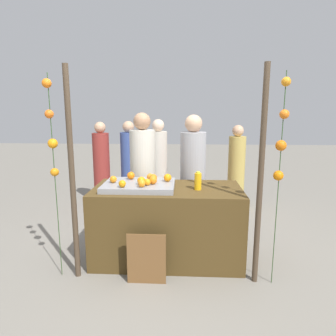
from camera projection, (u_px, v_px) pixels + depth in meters
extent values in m
plane|color=gray|center=(167.00, 257.00, 3.56)|extent=(24.00, 24.00, 0.00)
cube|color=#4C3819|center=(167.00, 223.00, 3.48)|extent=(1.69, 0.82, 0.86)
cube|color=gray|center=(139.00, 185.00, 3.38)|extent=(0.80, 0.58, 0.06)
sphere|color=orange|center=(141.00, 181.00, 3.28)|extent=(0.09, 0.09, 0.09)
sphere|color=orange|center=(131.00, 175.00, 3.55)|extent=(0.09, 0.09, 0.09)
sphere|color=orange|center=(122.00, 184.00, 3.17)|extent=(0.08, 0.08, 0.08)
sphere|color=orange|center=(153.00, 180.00, 3.31)|extent=(0.09, 0.09, 0.09)
sphere|color=orange|center=(113.00, 179.00, 3.37)|extent=(0.08, 0.08, 0.08)
sphere|color=orange|center=(153.00, 178.00, 3.41)|extent=(0.09, 0.09, 0.09)
sphere|color=orange|center=(150.00, 177.00, 3.49)|extent=(0.08, 0.08, 0.08)
sphere|color=orange|center=(147.00, 182.00, 3.25)|extent=(0.08, 0.08, 0.08)
sphere|color=orange|center=(168.00, 178.00, 3.43)|extent=(0.09, 0.09, 0.09)
sphere|color=orange|center=(142.00, 183.00, 3.18)|extent=(0.08, 0.08, 0.08)
cylinder|color=#EAAB14|center=(198.00, 181.00, 3.30)|extent=(0.08, 0.08, 0.19)
cylinder|color=yellow|center=(198.00, 172.00, 3.28)|extent=(0.04, 0.04, 0.02)
cube|color=brown|center=(146.00, 260.00, 2.97)|extent=(0.39, 0.01, 0.54)
cube|color=black|center=(147.00, 259.00, 2.99)|extent=(0.37, 0.02, 0.52)
cylinder|color=beige|center=(143.00, 184.00, 4.08)|extent=(0.34, 0.34, 1.47)
sphere|color=#A87A59|center=(142.00, 121.00, 3.92)|extent=(0.23, 0.23, 0.23)
cylinder|color=#99999E|center=(193.00, 186.00, 4.01)|extent=(0.33, 0.33, 1.45)
sphere|color=tan|center=(194.00, 123.00, 3.85)|extent=(0.23, 0.23, 0.23)
cylinder|color=tan|center=(236.00, 172.00, 5.32)|extent=(0.30, 0.30, 1.27)
sphere|color=tan|center=(238.00, 131.00, 5.18)|extent=(0.20, 0.20, 0.20)
cylinder|color=maroon|center=(193.00, 174.00, 4.95)|extent=(0.31, 0.31, 1.35)
sphere|color=tan|center=(194.00, 127.00, 4.80)|extent=(0.21, 0.21, 0.21)
cylinder|color=beige|center=(158.00, 170.00, 5.33)|extent=(0.32, 0.32, 1.36)
sphere|color=beige|center=(158.00, 125.00, 5.18)|extent=(0.21, 0.21, 0.21)
cylinder|color=#384C8C|center=(129.00, 168.00, 5.55)|extent=(0.31, 0.31, 1.33)
sphere|color=tan|center=(128.00, 127.00, 5.40)|extent=(0.21, 0.21, 0.21)
cylinder|color=maroon|center=(102.00, 168.00, 5.56)|extent=(0.30, 0.30, 1.32)
sphere|color=tan|center=(100.00, 127.00, 5.41)|extent=(0.21, 0.21, 0.21)
cylinder|color=#473828|center=(72.00, 177.00, 2.96)|extent=(0.06, 0.06, 2.15)
cylinder|color=#473828|center=(260.00, 179.00, 2.86)|extent=(0.06, 0.06, 2.15)
cylinder|color=#2D4C23|center=(55.00, 180.00, 2.99)|extent=(0.01, 0.01, 2.08)
sphere|color=orange|center=(47.00, 83.00, 2.80)|extent=(0.09, 0.09, 0.09)
sphere|color=orange|center=(49.00, 114.00, 2.86)|extent=(0.09, 0.09, 0.09)
sphere|color=orange|center=(53.00, 144.00, 2.92)|extent=(0.10, 0.10, 0.10)
sphere|color=orange|center=(55.00, 172.00, 2.97)|extent=(0.08, 0.08, 0.08)
cylinder|color=#2D4C23|center=(278.00, 184.00, 2.84)|extent=(0.01, 0.01, 2.08)
sphere|color=orange|center=(286.00, 82.00, 2.65)|extent=(0.08, 0.08, 0.08)
sphere|color=orange|center=(284.00, 114.00, 2.71)|extent=(0.09, 0.09, 0.09)
sphere|color=orange|center=(281.00, 145.00, 2.76)|extent=(0.10, 0.10, 0.10)
sphere|color=orange|center=(278.00, 176.00, 2.81)|extent=(0.10, 0.10, 0.10)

